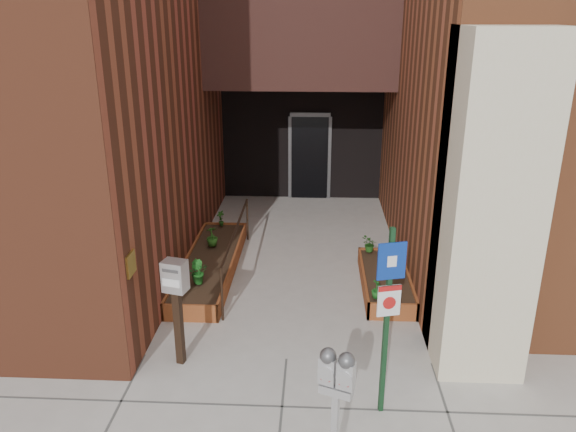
# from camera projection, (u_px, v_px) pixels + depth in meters

# --- Properties ---
(ground) EXTENTS (80.00, 80.00, 0.00)m
(ground) POSITION_uv_depth(u_px,v_px,m) (286.00, 359.00, 7.79)
(ground) COLOR #9E9991
(ground) RESTS_ON ground
(planter_left) EXTENTS (0.90, 3.60, 0.30)m
(planter_left) POSITION_uv_depth(u_px,v_px,m) (211.00, 265.00, 10.35)
(planter_left) COLOR maroon
(planter_left) RESTS_ON ground
(planter_right) EXTENTS (0.80, 2.20, 0.30)m
(planter_right) POSITION_uv_depth(u_px,v_px,m) (385.00, 282.00, 9.73)
(planter_right) COLOR maroon
(planter_right) RESTS_ON ground
(handrail) EXTENTS (0.04, 3.34, 0.90)m
(handrail) POSITION_uv_depth(u_px,v_px,m) (236.00, 236.00, 10.07)
(handrail) COLOR black
(handrail) RESTS_ON ground
(parking_meter) EXTENTS (0.36, 0.24, 1.56)m
(parking_meter) POSITION_uv_depth(u_px,v_px,m) (336.00, 383.00, 5.36)
(parking_meter) COLOR #B8B8BB
(parking_meter) RESTS_ON ground
(sign_post) EXTENTS (0.32, 0.12, 2.37)m
(sign_post) POSITION_uv_depth(u_px,v_px,m) (388.00, 304.00, 6.28)
(sign_post) COLOR #14371C
(sign_post) RESTS_ON ground
(payment_dropbox) EXTENTS (0.35, 0.29, 1.53)m
(payment_dropbox) POSITION_uv_depth(u_px,v_px,m) (176.00, 291.00, 7.35)
(payment_dropbox) COLOR black
(payment_dropbox) RESTS_ON ground
(shrub_left_a) EXTENTS (0.41, 0.41, 0.35)m
(shrub_left_a) POSITION_uv_depth(u_px,v_px,m) (198.00, 272.00, 9.30)
(shrub_left_a) COLOR #1A5C1F
(shrub_left_a) RESTS_ON planter_left
(shrub_left_b) EXTENTS (0.31, 0.31, 0.41)m
(shrub_left_b) POSITION_uv_depth(u_px,v_px,m) (197.00, 272.00, 9.25)
(shrub_left_b) COLOR #1C621C
(shrub_left_b) RESTS_ON planter_left
(shrub_left_c) EXTENTS (0.29, 0.29, 0.39)m
(shrub_left_c) POSITION_uv_depth(u_px,v_px,m) (212.00, 236.00, 10.74)
(shrub_left_c) COLOR #28631C
(shrub_left_c) RESTS_ON planter_left
(shrub_left_d) EXTENTS (0.24, 0.24, 0.33)m
(shrub_left_d) POSITION_uv_depth(u_px,v_px,m) (221.00, 218.00, 11.74)
(shrub_left_d) COLOR #205217
(shrub_left_d) RESTS_ON planter_left
(shrub_right_a) EXTENTS (0.17, 0.17, 0.30)m
(shrub_right_a) POSITION_uv_depth(u_px,v_px,m) (377.00, 289.00, 8.79)
(shrub_right_a) COLOR #19581A
(shrub_right_a) RESTS_ON planter_right
(shrub_right_b) EXTENTS (0.20, 0.20, 0.30)m
(shrub_right_b) POSITION_uv_depth(u_px,v_px,m) (400.00, 262.00, 9.74)
(shrub_right_b) COLOR #2D611B
(shrub_right_b) RESTS_ON planter_right
(shrub_right_c) EXTENTS (0.38, 0.38, 0.30)m
(shrub_right_c) POSITION_uv_depth(u_px,v_px,m) (369.00, 244.00, 10.48)
(shrub_right_c) COLOR #215719
(shrub_right_c) RESTS_ON planter_right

